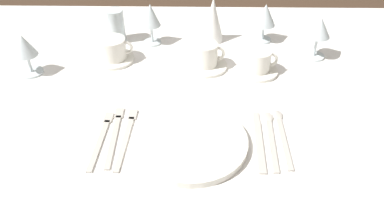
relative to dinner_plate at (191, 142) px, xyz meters
The scene contains 20 objects.
dining_table 0.27m from the dinner_plate, 81.13° to the left, with size 1.80×1.11×0.74m.
dinner_plate is the anchor object (origin of this frame).
fork_outer 0.17m from the dinner_plate, behind, with size 0.03×0.23×0.00m.
fork_inner 0.20m from the dinner_plate, behind, with size 0.02×0.22×0.00m.
fork_salad 0.23m from the dinner_plate, behind, with size 0.03×0.21×0.00m.
dinner_knife 0.17m from the dinner_plate, ahead, with size 0.02×0.22×0.00m.
spoon_soup 0.21m from the dinner_plate, 12.04° to the left, with size 0.03×0.22×0.01m.
spoon_dessert 0.24m from the dinner_plate, 12.57° to the left, with size 0.03×0.22×0.01m.
saucer_left 0.36m from the dinner_plate, 83.93° to the left, with size 0.14×0.14×0.01m, color white.
coffee_cup_left 0.36m from the dinner_plate, 83.61° to the left, with size 0.10×0.07×0.07m.
saucer_right 0.38m from the dinner_plate, 58.45° to the left, with size 0.12×0.12×0.01m, color white.
coffee_cup_right 0.39m from the dinner_plate, 58.21° to the left, with size 0.09×0.07×0.06m.
saucer_far 0.47m from the dinner_plate, 123.55° to the left, with size 0.13×0.13×0.01m, color white.
coffee_cup_far 0.47m from the dinner_plate, 123.38° to the left, with size 0.11×0.09×0.07m.
wine_glass_centre 0.59m from the dinner_plate, 148.16° to the left, with size 0.07×0.07×0.13m.
wine_glass_left 0.59m from the dinner_plate, 46.88° to the left, with size 0.08×0.08×0.14m.
wine_glass_right 0.59m from the dinner_plate, 65.62° to the left, with size 0.07×0.07×0.13m.
wine_glass_far 0.53m from the dinner_plate, 105.92° to the left, with size 0.06×0.06×0.14m.
drink_tumbler 0.59m from the dinner_plate, 117.22° to the left, with size 0.06×0.06×0.11m.
napkin_folded 0.54m from the dinner_plate, 83.10° to the left, with size 0.08×0.08×0.16m, color white.
Camera 1 is at (-0.03, -0.95, 1.42)m, focal length 36.52 mm.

